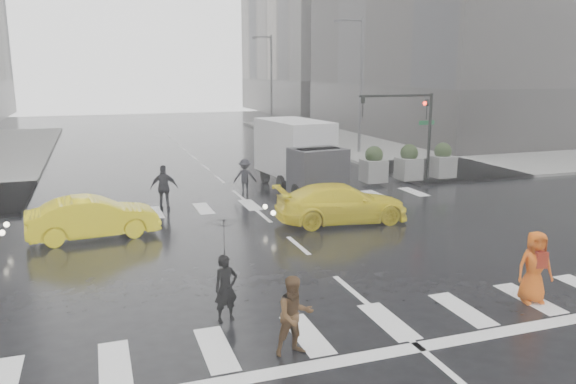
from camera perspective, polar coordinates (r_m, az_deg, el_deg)
name	(u,v)px	position (r m, az deg, el deg)	size (l,w,h in m)	color
ground	(298,245)	(18.46, 1.05, -5.46)	(120.00, 120.00, 0.00)	black
sidewalk_ne	(468,148)	(42.90, 17.78, 4.27)	(35.00, 35.00, 0.15)	gray
road_markings	(298,245)	(18.46, 1.05, -5.44)	(18.00, 48.00, 0.01)	silver
traffic_signal_pole	(413,119)	(28.87, 12.58, 7.21)	(4.45, 0.42, 4.50)	black
street_lamp_near	(359,80)	(38.44, 7.22, 11.18)	(2.15, 0.22, 9.00)	#59595B
street_lamp_far	(270,77)	(57.08, -1.83, 11.60)	(2.15, 0.22, 9.00)	#59595B
planter_west	(374,165)	(28.33, 8.70, 2.71)	(1.10, 1.10, 1.80)	gray
planter_mid	(409,163)	(29.30, 12.17, 2.89)	(1.10, 1.10, 1.80)	gray
planter_east	(442,161)	(30.38, 15.41, 3.05)	(1.10, 1.10, 1.80)	gray
pedestrian_black	(225,252)	(12.69, -6.42, -6.07)	(1.14, 1.15, 2.43)	black
pedestrian_brown	(295,316)	(11.47, 0.69, -12.46)	(0.80, 0.62, 1.65)	#4F351C
pedestrian_orange	(535,267)	(15.12, 23.79, -6.98)	(1.00, 0.78, 1.81)	#DD580F
pedestrian_far_a	(164,188)	(23.38, -12.46, 0.42)	(1.09, 0.67, 1.87)	black
pedestrian_far_b	(245,177)	(25.88, -4.41, 1.55)	(1.06, 0.59, 1.64)	black
taxi_mid	(93,217)	(20.25, -19.18, -2.46)	(1.50, 4.31, 1.42)	yellow
taxi_rear	(342,203)	(21.15, 5.48, -1.16)	(2.04, 4.43, 1.46)	yellow
box_truck	(300,154)	(26.41, 1.22, 3.85)	(2.31, 6.17, 3.28)	silver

